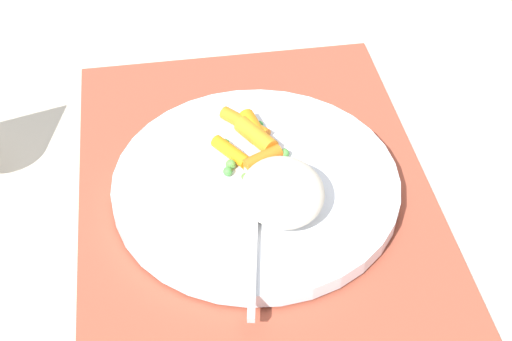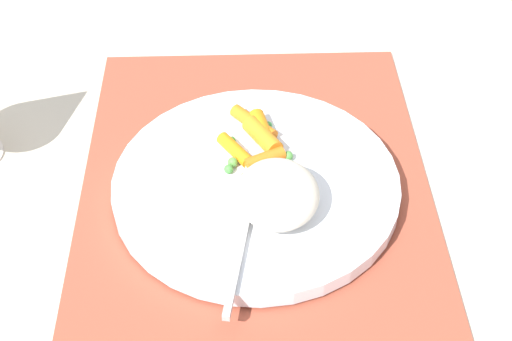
{
  "view_description": "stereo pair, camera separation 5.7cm",
  "coord_description": "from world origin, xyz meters",
  "px_view_note": "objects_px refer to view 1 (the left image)",
  "views": [
    {
      "loc": [
        -0.46,
        0.07,
        0.48
      ],
      "look_at": [
        0.0,
        0.0,
        0.03
      ],
      "focal_mm": 51.14,
      "sensor_mm": 36.0,
      "label": 1
    },
    {
      "loc": [
        -0.46,
        0.02,
        0.48
      ],
      "look_at": [
        0.0,
        0.0,
        0.03
      ],
      "focal_mm": 51.14,
      "sensor_mm": 36.0,
      "label": 2
    }
  ],
  "objects_px": {
    "plate": "(256,184)",
    "carrot_portion": "(251,137)",
    "rice_mound": "(283,192)",
    "fork": "(255,206)"
  },
  "relations": [
    {
      "from": "fork",
      "to": "carrot_portion",
      "type": "bearing_deg",
      "value": -6.27
    },
    {
      "from": "plate",
      "to": "rice_mound",
      "type": "height_order",
      "value": "rice_mound"
    },
    {
      "from": "plate",
      "to": "carrot_portion",
      "type": "height_order",
      "value": "carrot_portion"
    },
    {
      "from": "rice_mound",
      "to": "plate",
      "type": "bearing_deg",
      "value": 24.49
    },
    {
      "from": "plate",
      "to": "fork",
      "type": "distance_m",
      "value": 0.04
    },
    {
      "from": "plate",
      "to": "rice_mound",
      "type": "distance_m",
      "value": 0.05
    },
    {
      "from": "plate",
      "to": "fork",
      "type": "bearing_deg",
      "value": 169.61
    },
    {
      "from": "carrot_portion",
      "to": "fork",
      "type": "bearing_deg",
      "value": 173.73
    },
    {
      "from": "rice_mound",
      "to": "carrot_portion",
      "type": "height_order",
      "value": "rice_mound"
    },
    {
      "from": "plate",
      "to": "fork",
      "type": "height_order",
      "value": "fork"
    }
  ]
}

